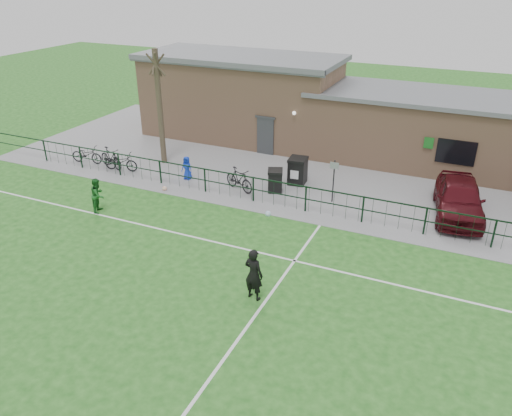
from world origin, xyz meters
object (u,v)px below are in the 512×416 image
at_px(wheelie_bin_left, 298,171).
at_px(bicycle_c, 121,162).
at_px(bicycle_a, 87,154).
at_px(sign_post, 333,181).
at_px(car_maroon, 459,198).
at_px(bare_tree, 160,108).
at_px(ball_ground, 165,188).
at_px(outfield_player, 98,195).
at_px(bicycle_b, 111,158).
at_px(spectator_child, 187,168).
at_px(wheelie_bin_right, 275,181).
at_px(bicycle_d, 239,179).

relative_size(wheelie_bin_left, bicycle_c, 0.66).
bearing_deg(bicycle_a, bicycle_c, -100.34).
xyz_separation_m(sign_post, car_maroon, (5.26, 0.94, -0.20)).
xyz_separation_m(bare_tree, wheelie_bin_left, (7.62, 0.27, -2.37)).
bearing_deg(bicycle_a, ball_ground, -110.25).
bearing_deg(outfield_player, sign_post, -78.27).
xyz_separation_m(bicycle_b, bicycle_c, (0.70, -0.07, -0.07)).
bearing_deg(car_maroon, spectator_child, 178.05).
distance_m(bicycle_b, ball_ground, 4.40).
relative_size(wheelie_bin_left, ball_ground, 5.37).
distance_m(bare_tree, bicycle_c, 3.44).
bearing_deg(bicycle_a, car_maroon, -92.19).
height_order(wheelie_bin_right, ball_ground, wheelie_bin_right).
bearing_deg(bicycle_b, bicycle_d, -70.78).
xyz_separation_m(wheelie_bin_left, sign_post, (2.18, -1.36, 0.39)).
bearing_deg(bicycle_c, ball_ground, -118.85).
bearing_deg(wheelie_bin_left, bare_tree, 176.46).
xyz_separation_m(wheelie_bin_right, outfield_player, (-6.19, -5.11, 0.25)).
height_order(wheelie_bin_left, bicycle_b, wheelie_bin_left).
xyz_separation_m(car_maroon, bicycle_b, (-17.09, -1.73, -0.25)).
relative_size(bicycle_a, bicycle_b, 0.98).
height_order(bicycle_c, outfield_player, outfield_player).
bearing_deg(bicycle_b, outfield_player, -128.84).
height_order(wheelie_bin_left, spectator_child, wheelie_bin_left).
relative_size(wheelie_bin_left, wheelie_bin_right, 1.23).
bearing_deg(bare_tree, bicycle_b, -137.32).
distance_m(bicycle_a, bicycle_c, 2.38).
bearing_deg(bicycle_d, ball_ground, 137.87).
distance_m(sign_post, bicycle_a, 13.55).
bearing_deg(ball_ground, wheelie_bin_left, 32.20).
height_order(bicycle_b, bicycle_d, same).
bearing_deg(outfield_player, bicycle_b, 15.70).
bearing_deg(bicycle_c, bicycle_b, 74.95).
bearing_deg(outfield_player, ball_ground, -42.01).
bearing_deg(bicycle_c, bare_tree, -44.07).
height_order(car_maroon, ball_ground, car_maroon).
bearing_deg(sign_post, bicycle_b, -176.20).
relative_size(car_maroon, bicycle_d, 2.55).
relative_size(sign_post, ball_ground, 8.82).
bearing_deg(sign_post, bicycle_c, -175.61).
bearing_deg(ball_ground, bicycle_d, 24.59).
height_order(bicycle_a, bicycle_c, bicycle_c).
relative_size(bare_tree, bicycle_c, 3.24).
bearing_deg(wheelie_bin_right, car_maroon, -14.69).
distance_m(spectator_child, ball_ground, 1.75).
distance_m(sign_post, ball_ground, 7.98).
relative_size(bicycle_c, spectator_child, 1.56).
relative_size(wheelie_bin_right, sign_post, 0.49).
bearing_deg(bare_tree, wheelie_bin_right, -8.60).
height_order(bicycle_c, spectator_child, spectator_child).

